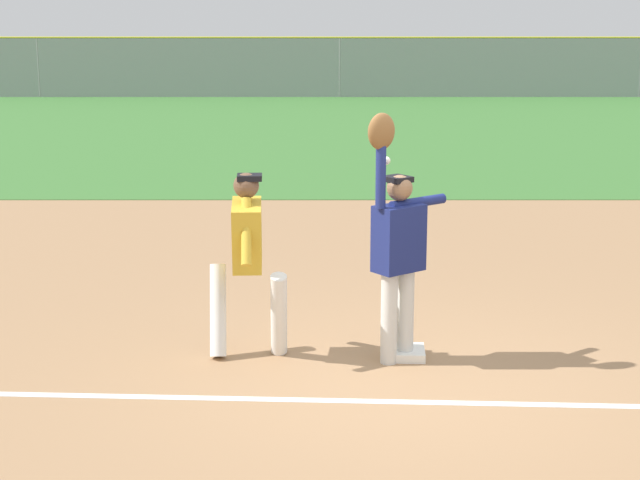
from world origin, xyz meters
TOP-DOWN VIEW (x-y plane):
  - ground_plane at (0.00, 0.00)m, footprint 81.56×81.56m
  - outfield_grass at (0.00, 17.45)m, footprint 40.41×18.32m
  - first_base at (0.11, 0.66)m, footprint 0.40×0.40m
  - fielder at (0.02, 0.54)m, footprint 0.78×0.63m
  - runner at (-1.32, 0.67)m, footprint 0.74×0.84m
  - baseball at (-0.08, 0.61)m, footprint 0.07×0.07m
  - outfield_fence at (0.00, 26.61)m, footprint 40.49×0.08m
  - parked_car_black at (-10.22, 30.34)m, footprint 4.54×2.39m
  - parked_car_red at (-4.22, 31.01)m, footprint 4.51×2.34m
  - parked_car_silver at (1.18, 30.40)m, footprint 4.53×2.39m
  - parked_car_green at (7.24, 30.55)m, footprint 4.45×2.22m

SIDE VIEW (x-z plane):
  - ground_plane at x=0.00m, z-range 0.00..0.00m
  - outfield_grass at x=0.00m, z-range 0.00..0.01m
  - first_base at x=0.11m, z-range 0.00..0.08m
  - parked_car_black at x=-10.22m, z-range 0.05..1.30m
  - parked_car_red at x=-4.22m, z-range 0.05..1.30m
  - parked_car_silver at x=1.18m, z-range 0.05..1.30m
  - parked_car_green at x=7.24m, z-range 0.05..1.30m
  - runner at x=-1.32m, z-range 0.14..1.86m
  - outfield_fence at x=0.00m, z-range 0.00..2.01m
  - fielder at x=0.02m, z-range -0.02..2.26m
  - baseball at x=-0.08m, z-range 1.80..1.88m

